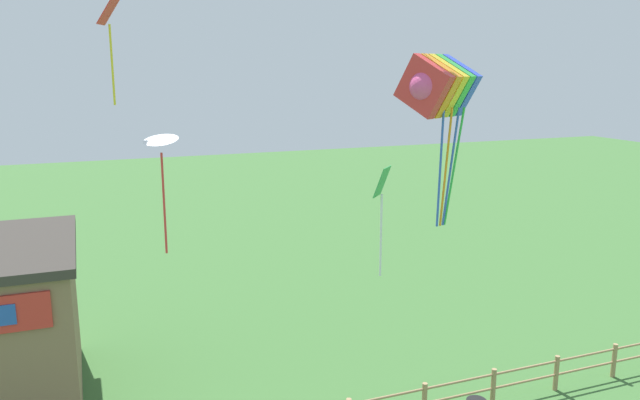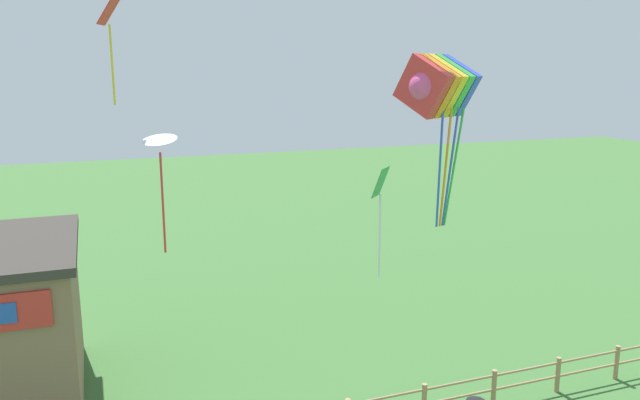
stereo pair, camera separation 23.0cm
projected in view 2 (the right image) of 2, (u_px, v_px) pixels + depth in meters
name	position (u px, v px, depth m)	size (l,w,h in m)	color
kite_rainbow_parafoil	(438.00, 86.00, 14.51)	(2.37, 2.18, 4.14)	#E54C8C
kite_green_diamond	(380.00, 203.00, 14.06)	(0.55, 0.56, 2.56)	green
kite_white_delta	(160.00, 148.00, 13.39)	(1.05, 1.04, 2.66)	white
kite_red_diamond	(110.00, 32.00, 14.13)	(0.58, 0.64, 2.40)	red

